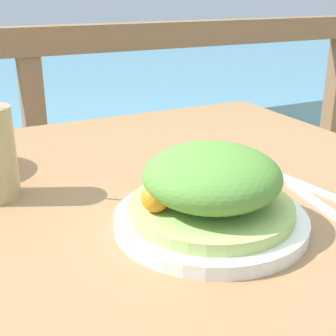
# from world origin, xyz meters

# --- Properties ---
(patio_table) EXTENTS (1.13, 0.97, 0.78)m
(patio_table) POSITION_xyz_m (0.00, 0.00, 0.68)
(patio_table) COLOR #997047
(patio_table) RESTS_ON ground_plane
(railing_fence) EXTENTS (2.80, 0.08, 0.99)m
(railing_fence) POSITION_xyz_m (0.00, 0.88, 0.75)
(railing_fence) COLOR brown
(railing_fence) RESTS_ON ground_plane
(salad_plate) EXTENTS (0.28, 0.28, 0.12)m
(salad_plate) POSITION_xyz_m (0.05, -0.17, 0.83)
(salad_plate) COLOR white
(salad_plate) RESTS_ON patio_table
(fork) EXTENTS (0.05, 0.18, 0.00)m
(fork) POSITION_xyz_m (0.24, -0.19, 0.78)
(fork) COLOR silver
(fork) RESTS_ON patio_table
(knife) EXTENTS (0.04, 0.18, 0.00)m
(knife) POSITION_xyz_m (0.27, -0.14, 0.78)
(knife) COLOR silver
(knife) RESTS_ON patio_table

